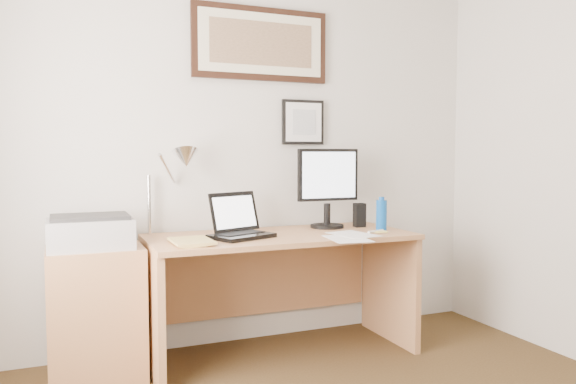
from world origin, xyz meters
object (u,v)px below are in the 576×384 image
book (172,243)px  water_bottle (381,215)px  printer (90,232)px  lcd_monitor (328,184)px  laptop (239,227)px  desk (276,270)px  side_cabinet (96,314)px

book → water_bottle: bearing=2.5°
book → printer: 0.45m
lcd_monitor → book: bearing=-164.5°
laptop → lcd_monitor: lcd_monitor is taller
desk → lcd_monitor: bearing=9.6°
water_bottle → book: size_ratio=0.67×
side_cabinet → water_bottle: size_ratio=3.75×
book → laptop: size_ratio=0.71×
book → printer: (-0.40, 0.19, 0.06)m
lcd_monitor → water_bottle: bearing=-42.5°
water_bottle → lcd_monitor: bearing=137.5°
desk → lcd_monitor: lcd_monitor is taller
side_cabinet → printer: printer is taller
water_bottle → lcd_monitor: lcd_monitor is taller
lcd_monitor → printer: (-1.49, -0.11, -0.22)m
desk → laptop: size_ratio=3.92×
book → laptop: (0.42, 0.14, 0.05)m
side_cabinet → lcd_monitor: 1.62m
side_cabinet → printer: size_ratio=1.66×
side_cabinet → printer: 0.45m
water_bottle → lcd_monitor: size_ratio=0.37×
water_bottle → printer: water_bottle is taller
desk → printer: bearing=-177.9°
water_bottle → lcd_monitor: (-0.26, 0.24, 0.19)m
printer → desk: bearing=2.1°
side_cabinet → desk: desk is taller
lcd_monitor → laptop: bearing=-166.5°
book → printer: bearing=154.6°
side_cabinet → lcd_monitor: size_ratio=1.40×
water_bottle → book: bearing=-177.5°
laptop → printer: laptop is taller
desk → lcd_monitor: 0.66m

